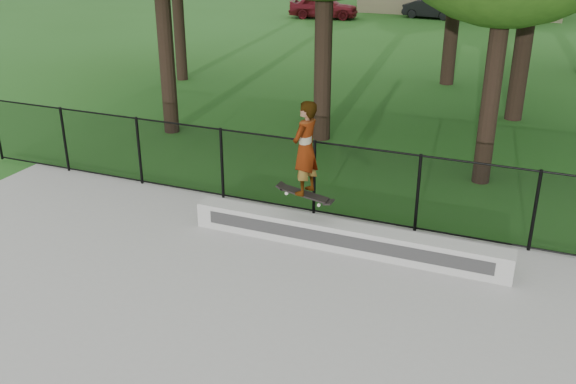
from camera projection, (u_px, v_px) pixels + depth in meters
name	position (u px, v px, depth m)	size (l,w,h in m)	color
grind_ledge	(345.00, 237.00, 11.12)	(5.64, 0.40, 0.46)	#ADAEA9
car_a	(324.00, 6.00, 37.50)	(1.61, 3.97, 1.36)	maroon
car_b	(431.00, 9.00, 37.53)	(1.12, 2.91, 1.06)	black
car_c	(495.00, 11.00, 36.06)	(1.80, 4.07, 1.28)	#9095A4
skater_airborne	(305.00, 150.00, 10.80)	(0.83, 0.66, 1.79)	black
chainlink_fence	(314.00, 177.00, 12.30)	(16.06, 0.06, 1.50)	black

